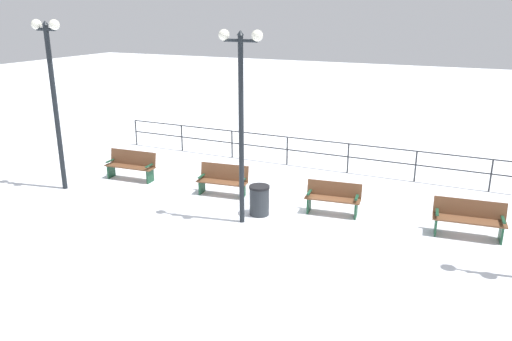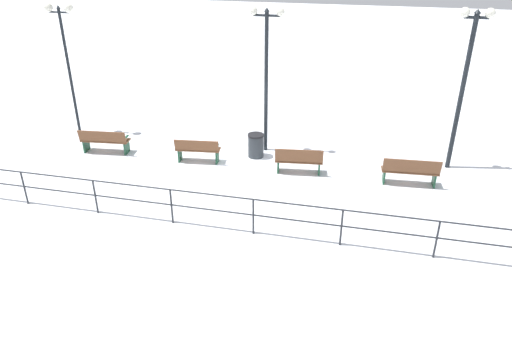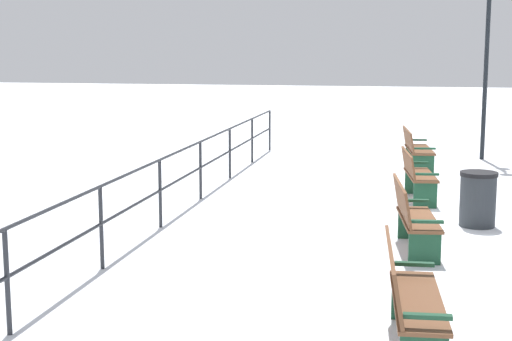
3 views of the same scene
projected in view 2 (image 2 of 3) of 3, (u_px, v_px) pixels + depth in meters
The scene contains 10 objects.
ground_plane at pixel (248, 166), 15.89m from camera, with size 80.00×80.00×0.00m, color white.
bench_nearest at pixel (410, 171), 14.49m from camera, with size 0.60×1.72×0.93m.
bench_second at pixel (299, 160), 15.21m from camera, with size 0.67×1.55×0.91m.
bench_third at pixel (198, 150), 15.96m from camera, with size 0.66×1.52×0.86m.
bench_fourth at pixel (105, 140), 16.64m from camera, with size 0.72×1.72×0.89m.
lamppost_near at pixel (467, 67), 14.35m from camera, with size 0.29×0.97×5.03m.
lamppost_middle at pixel (266, 58), 15.64m from camera, with size 0.27×1.13×4.85m.
lamppost_far at pixel (63, 36), 16.97m from camera, with size 0.32×1.12×4.75m.
waterfront_railing at pixel (211, 205), 12.27m from camera, with size 0.05×15.48×1.03m.
trash_bin at pixel (256, 145), 16.40m from camera, with size 0.55×0.55×0.82m.
Camera 2 is at (-13.83, -3.53, 6.97)m, focal length 33.76 mm.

